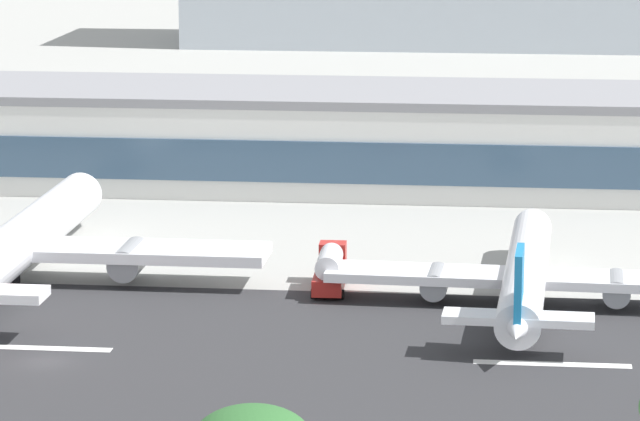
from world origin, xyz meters
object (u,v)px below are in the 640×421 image
object	(u,v)px
terminal_building	(340,137)
service_fuel_truck_0	(330,268)
airliner_red_tail_gate_0	(16,247)
airliner_blue_tail_gate_1	(525,277)

from	to	relation	value
terminal_building	service_fuel_truck_0	size ratio (longest dim) A/B	17.08
service_fuel_truck_0	airliner_red_tail_gate_0	bearing A→B (deg)	89.16
terminal_building	airliner_blue_tail_gate_1	world-z (taller)	terminal_building
service_fuel_truck_0	airliner_blue_tail_gate_1	bearing A→B (deg)	-104.91
airliner_red_tail_gate_0	terminal_building	bearing A→B (deg)	-26.18
terminal_building	airliner_red_tail_gate_0	bearing A→B (deg)	-116.43
terminal_building	airliner_blue_tail_gate_1	size ratio (longest dim) A/B	3.56
terminal_building	airliner_red_tail_gate_0	distance (m)	55.05
airliner_blue_tail_gate_1	airliner_red_tail_gate_0	bearing A→B (deg)	87.63
airliner_blue_tail_gate_1	service_fuel_truck_0	bearing A→B (deg)	78.93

